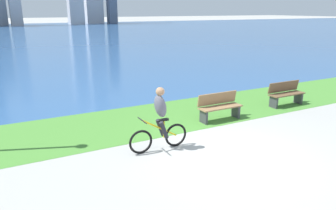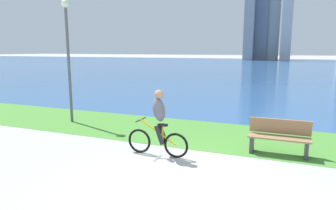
% 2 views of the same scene
% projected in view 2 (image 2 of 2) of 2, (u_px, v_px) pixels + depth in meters
% --- Properties ---
extents(ground_plane, '(300.00, 300.00, 0.00)m').
position_uv_depth(ground_plane, '(195.00, 185.00, 5.98)').
color(ground_plane, '#9E9E99').
extents(grass_strip_bayside, '(120.00, 3.27, 0.01)m').
position_uv_depth(grass_strip_bayside, '(230.00, 137.00, 9.28)').
color(grass_strip_bayside, '#478433').
rests_on(grass_strip_bayside, ground).
extents(bay_water_surface, '(300.00, 82.59, 0.00)m').
position_uv_depth(bay_water_surface, '(281.00, 66.00, 48.41)').
color(bay_water_surface, '#2D568C').
rests_on(bay_water_surface, ground).
extents(cyclist_lead, '(1.64, 0.52, 1.67)m').
position_uv_depth(cyclist_lead, '(158.00, 123.00, 7.50)').
color(cyclist_lead, black).
rests_on(cyclist_lead, ground).
extents(bench_far_along_path, '(1.50, 0.47, 0.90)m').
position_uv_depth(bench_far_along_path, '(279.00, 137.00, 7.66)').
color(bench_far_along_path, olive).
rests_on(bench_far_along_path, ground).
extents(lamppost_tall, '(0.28, 0.28, 4.35)m').
position_uv_depth(lamppost_tall, '(68.00, 45.00, 10.73)').
color(lamppost_tall, '#595960').
rests_on(lamppost_tall, ground).
extents(city_skyline_far_shore, '(34.70, 9.85, 27.99)m').
position_uv_depth(city_skyline_far_shore, '(316.00, 13.00, 72.98)').
color(city_skyline_far_shore, slate).
rests_on(city_skyline_far_shore, ground).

